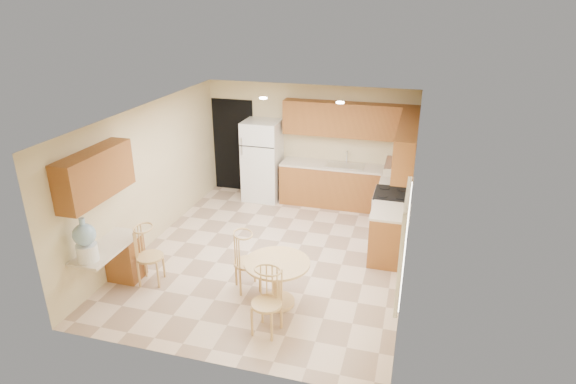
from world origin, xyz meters
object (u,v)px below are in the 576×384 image
(chair_desk, at_px, (146,252))
(refrigerator, at_px, (263,160))
(chair_table_b, at_px, (264,300))
(dining_table, at_px, (277,277))
(chair_table_a, at_px, (245,258))
(water_crock, at_px, (86,242))
(stove, at_px, (391,215))

(chair_desk, bearing_deg, refrigerator, 158.28)
(chair_table_b, bearing_deg, dining_table, -76.86)
(chair_table_a, height_order, water_crock, water_crock)
(chair_table_a, relative_size, chair_desk, 1.00)
(dining_table, xyz_separation_m, chair_table_b, (0.05, -0.74, 0.11))
(chair_table_a, bearing_deg, water_crock, -98.16)
(stove, relative_size, water_crock, 1.69)
(stove, xyz_separation_m, water_crock, (-3.92, -3.30, 0.59))
(dining_table, relative_size, water_crock, 1.46)
(dining_table, bearing_deg, chair_table_b, -86.13)
(stove, distance_m, chair_table_a, 3.07)
(chair_table_b, distance_m, water_crock, 2.61)
(chair_desk, xyz_separation_m, water_crock, (-0.45, -0.70, 0.48))
(refrigerator, xyz_separation_m, chair_table_a, (0.92, -3.58, -0.30))
(chair_table_a, distance_m, chair_table_b, 1.08)
(dining_table, distance_m, chair_table_a, 0.59)
(chair_desk, distance_m, water_crock, 0.97)
(stove, height_order, water_crock, water_crock)
(chair_desk, height_order, water_crock, water_crock)
(chair_table_a, bearing_deg, chair_desk, -114.85)
(stove, bearing_deg, refrigerator, 157.01)
(refrigerator, height_order, chair_table_b, refrigerator)
(chair_table_a, height_order, chair_table_b, chair_table_a)
(dining_table, bearing_deg, chair_table_a, 163.86)
(chair_desk, bearing_deg, dining_table, 79.39)
(chair_table_b, xyz_separation_m, chair_desk, (-2.12, 0.66, 0.01))
(stove, bearing_deg, chair_table_b, -112.66)
(dining_table, distance_m, chair_desk, 2.07)
(refrigerator, relative_size, stove, 1.61)
(chair_desk, bearing_deg, chair_table_a, 86.13)
(refrigerator, bearing_deg, chair_table_b, -71.29)
(dining_table, height_order, chair_table_a, chair_table_a)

